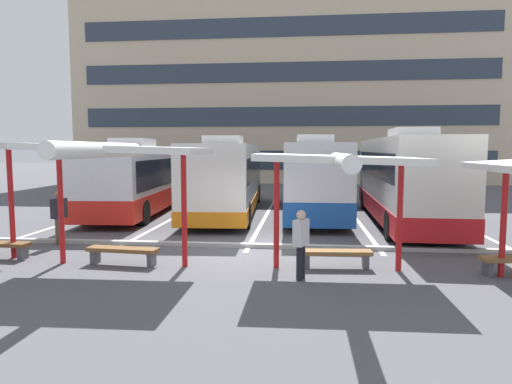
# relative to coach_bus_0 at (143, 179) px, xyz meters

# --- Properties ---
(ground_plane) EXTENTS (160.00, 160.00, 0.00)m
(ground_plane) POSITION_rel_coach_bus_0_xyz_m (5.99, -8.15, -1.58)
(ground_plane) COLOR #515156
(terminal_building) EXTENTS (37.98, 11.77, 21.37)m
(terminal_building) POSITION_rel_coach_bus_0_xyz_m (6.03, 23.75, 7.74)
(terminal_building) COLOR #C6B293
(terminal_building) RESTS_ON ground
(coach_bus_0) EXTENTS (3.27, 11.29, 3.46)m
(coach_bus_0) POSITION_rel_coach_bus_0_xyz_m (0.00, 0.00, 0.00)
(coach_bus_0) COLOR silver
(coach_bus_0) RESTS_ON ground
(coach_bus_1) EXTENTS (3.21, 11.65, 3.55)m
(coach_bus_1) POSITION_rel_coach_bus_0_xyz_m (4.12, -0.03, 0.10)
(coach_bus_1) COLOR silver
(coach_bus_1) RESTS_ON ground
(coach_bus_2) EXTENTS (2.80, 11.22, 3.59)m
(coach_bus_2) POSITION_rel_coach_bus_0_xyz_m (8.08, 0.14, 0.07)
(coach_bus_2) COLOR silver
(coach_bus_2) RESTS_ON ground
(coach_bus_3) EXTENTS (2.78, 11.19, 3.77)m
(coach_bus_3) POSITION_rel_coach_bus_0_xyz_m (11.72, -1.99, 0.19)
(coach_bus_3) COLOR silver
(coach_bus_3) RESTS_ON ground
(lane_stripe_0) EXTENTS (0.16, 14.00, 0.01)m
(lane_stripe_0) POSITION_rel_coach_bus_0_xyz_m (-1.90, -1.09, -1.57)
(lane_stripe_0) COLOR white
(lane_stripe_0) RESTS_ON ground
(lane_stripe_1) EXTENTS (0.16, 14.00, 0.01)m
(lane_stripe_1) POSITION_rel_coach_bus_0_xyz_m (2.05, -1.09, -1.57)
(lane_stripe_1) COLOR white
(lane_stripe_1) RESTS_ON ground
(lane_stripe_2) EXTENTS (0.16, 14.00, 0.01)m
(lane_stripe_2) POSITION_rel_coach_bus_0_xyz_m (5.99, -1.09, -1.57)
(lane_stripe_2) COLOR white
(lane_stripe_2) RESTS_ON ground
(lane_stripe_3) EXTENTS (0.16, 14.00, 0.01)m
(lane_stripe_3) POSITION_rel_coach_bus_0_xyz_m (9.94, -1.09, -1.57)
(lane_stripe_3) COLOR white
(lane_stripe_3) RESTS_ON ground
(lane_stripe_4) EXTENTS (0.16, 14.00, 0.01)m
(lane_stripe_4) POSITION_rel_coach_bus_0_xyz_m (13.88, -1.09, -1.57)
(lane_stripe_4) COLOR white
(lane_stripe_4) RESTS_ON ground
(waiting_shelter_1) EXTENTS (4.29, 4.61, 3.15)m
(waiting_shelter_1) POSITION_rel_coach_bus_0_xyz_m (3.01, -10.04, 1.35)
(waiting_shelter_1) COLOR red
(waiting_shelter_1) RESTS_ON ground
(bench_2) EXTENTS (1.91, 0.58, 0.45)m
(bench_2) POSITION_rel_coach_bus_0_xyz_m (3.01, -9.77, -1.24)
(bench_2) COLOR brown
(bench_2) RESTS_ON ground
(waiting_shelter_2) EXTENTS (4.02, 4.39, 2.90)m
(waiting_shelter_2) POSITION_rel_coach_bus_0_xyz_m (8.49, -9.89, 1.10)
(waiting_shelter_2) COLOR red
(waiting_shelter_2) RESTS_ON ground
(bench_3) EXTENTS (1.80, 0.55, 0.45)m
(bench_3) POSITION_rel_coach_bus_0_xyz_m (8.49, -9.51, -1.24)
(bench_3) COLOR brown
(bench_3) RESTS_ON ground
(platform_kerb) EXTENTS (44.00, 0.24, 0.12)m
(platform_kerb) POSITION_rel_coach_bus_0_xyz_m (5.99, -7.38, -1.52)
(platform_kerb) COLOR #ADADA8
(platform_kerb) RESTS_ON ground
(waiting_passenger_1) EXTENTS (0.39, 0.51, 1.61)m
(waiting_passenger_1) POSITION_rel_coach_bus_0_xyz_m (7.61, -10.61, -0.65)
(waiting_passenger_1) COLOR black
(waiting_passenger_1) RESTS_ON ground
(waiting_passenger_2) EXTENTS (0.37, 0.53, 1.68)m
(waiting_passenger_2) POSITION_rel_coach_bus_0_xyz_m (0.03, -7.54, -0.60)
(waiting_passenger_2) COLOR brown
(waiting_passenger_2) RESTS_ON ground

